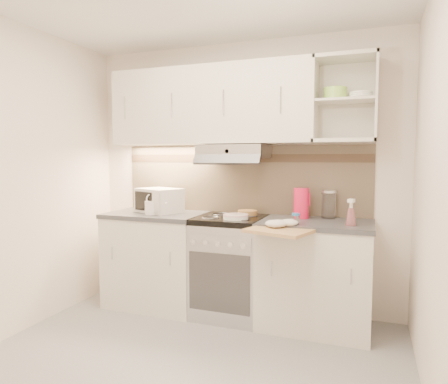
# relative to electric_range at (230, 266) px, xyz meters

# --- Properties ---
(ground) EXTENTS (3.00, 3.00, 0.00)m
(ground) POSITION_rel_electric_range_xyz_m (0.00, -1.10, -0.45)
(ground) COLOR #949497
(ground) RESTS_ON ground
(room_shell) EXTENTS (3.04, 2.84, 2.52)m
(room_shell) POSITION_rel_electric_range_xyz_m (0.00, -0.73, 1.18)
(room_shell) COLOR #F0E1D2
(room_shell) RESTS_ON ground
(base_cabinet_left) EXTENTS (0.90, 0.60, 0.86)m
(base_cabinet_left) POSITION_rel_electric_range_xyz_m (-0.75, 0.00, -0.02)
(base_cabinet_left) COLOR silver
(base_cabinet_left) RESTS_ON ground
(worktop_left) EXTENTS (0.92, 0.62, 0.04)m
(worktop_left) POSITION_rel_electric_range_xyz_m (-0.75, 0.00, 0.43)
(worktop_left) COLOR #47474C
(worktop_left) RESTS_ON base_cabinet_left
(base_cabinet_right) EXTENTS (0.90, 0.60, 0.86)m
(base_cabinet_right) POSITION_rel_electric_range_xyz_m (0.75, 0.00, -0.02)
(base_cabinet_right) COLOR silver
(base_cabinet_right) RESTS_ON ground
(worktop_right) EXTENTS (0.92, 0.62, 0.04)m
(worktop_right) POSITION_rel_electric_range_xyz_m (0.75, 0.00, 0.43)
(worktop_right) COLOR #47474C
(worktop_right) RESTS_ON base_cabinet_right
(electric_range) EXTENTS (0.60, 0.60, 0.90)m
(electric_range) POSITION_rel_electric_range_xyz_m (0.00, 0.00, 0.00)
(electric_range) COLOR #B7B7BC
(electric_range) RESTS_ON ground
(microwave) EXTENTS (0.49, 0.44, 0.23)m
(microwave) POSITION_rel_electric_range_xyz_m (-0.74, 0.04, 0.56)
(microwave) COLOR silver
(microwave) RESTS_ON worktop_left
(watering_can) EXTENTS (0.23, 0.12, 0.19)m
(watering_can) POSITION_rel_electric_range_xyz_m (-0.73, -0.12, 0.52)
(watering_can) COLOR white
(watering_can) RESTS_ON worktop_left
(plate_stack) EXTENTS (0.22, 0.22, 0.05)m
(plate_stack) POSITION_rel_electric_range_xyz_m (0.09, -0.12, 0.47)
(plate_stack) COLOR white
(plate_stack) RESTS_ON electric_range
(bread_loaf) EXTENTS (0.18, 0.18, 0.04)m
(bread_loaf) POSITION_rel_electric_range_xyz_m (0.12, 0.14, 0.47)
(bread_loaf) COLOR #A08040
(bread_loaf) RESTS_ON electric_range
(pink_pitcher) EXTENTS (0.14, 0.13, 0.27)m
(pink_pitcher) POSITION_rel_electric_range_xyz_m (0.61, 0.13, 0.58)
(pink_pitcher) COLOR red
(pink_pitcher) RESTS_ON worktop_right
(glass_jar) EXTENTS (0.13, 0.13, 0.24)m
(glass_jar) POSITION_rel_electric_range_xyz_m (0.83, 0.20, 0.57)
(glass_jar) COLOR silver
(glass_jar) RESTS_ON worktop_right
(spice_jar) EXTENTS (0.06, 0.06, 0.09)m
(spice_jar) POSITION_rel_electric_range_xyz_m (0.62, -0.22, 0.50)
(spice_jar) COLOR white
(spice_jar) RESTS_ON worktop_right
(spray_bottle) EXTENTS (0.08, 0.08, 0.22)m
(spray_bottle) POSITION_rel_electric_range_xyz_m (1.03, -0.12, 0.54)
(spray_bottle) COLOR pink
(spray_bottle) RESTS_ON worktop_right
(cutting_board) EXTENTS (0.56, 0.53, 0.03)m
(cutting_board) POSITION_rel_electric_range_xyz_m (0.53, -0.36, 0.42)
(cutting_board) COLOR tan
(cutting_board) RESTS_ON base_cabinet_right
(dish_towel) EXTENTS (0.28, 0.24, 0.07)m
(dish_towel) POSITION_rel_electric_range_xyz_m (0.51, -0.31, 0.47)
(dish_towel) COLOR white
(dish_towel) RESTS_ON cutting_board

